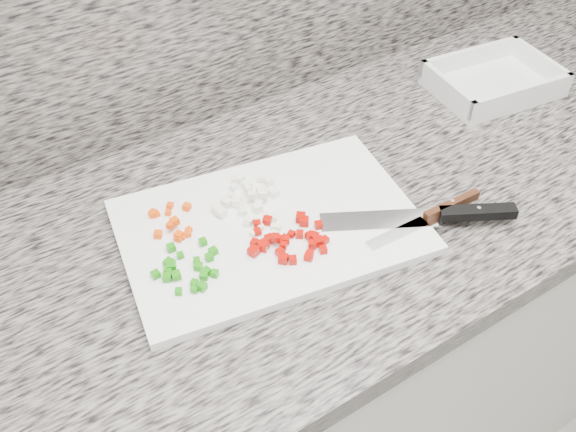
% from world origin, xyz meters
% --- Properties ---
extents(cabinet, '(3.92, 0.62, 0.86)m').
position_xyz_m(cabinet, '(0.00, 1.44, 0.43)').
color(cabinet, silver).
rests_on(cabinet, ground).
extents(countertop, '(3.96, 0.64, 0.04)m').
position_xyz_m(countertop, '(0.00, 1.44, 0.88)').
color(countertop, slate).
rests_on(countertop, cabinet).
extents(cutting_board, '(0.49, 0.37, 0.01)m').
position_xyz_m(cutting_board, '(-0.10, 1.42, 0.91)').
color(cutting_board, white).
rests_on(cutting_board, countertop).
extents(carrot_pile, '(0.08, 0.09, 0.02)m').
position_xyz_m(carrot_pile, '(-0.23, 1.50, 0.92)').
color(carrot_pile, '#F54605').
rests_on(carrot_pile, cutting_board).
extents(onion_pile, '(0.12, 0.11, 0.02)m').
position_xyz_m(onion_pile, '(-0.10, 1.48, 0.92)').
color(onion_pile, white).
rests_on(onion_pile, cutting_board).
extents(green_pepper_pile, '(0.10, 0.10, 0.01)m').
position_xyz_m(green_pepper_pile, '(-0.25, 1.40, 0.92)').
color(green_pepper_pile, '#1C820B').
rests_on(green_pepper_pile, cutting_board).
extents(red_pepper_pile, '(0.13, 0.11, 0.02)m').
position_xyz_m(red_pepper_pile, '(-0.10, 1.37, 0.92)').
color(red_pepper_pile, '#AD0902').
rests_on(red_pepper_pile, cutting_board).
extents(garlic_pile, '(0.05, 0.05, 0.01)m').
position_xyz_m(garlic_pile, '(-0.11, 1.41, 0.92)').
color(garlic_pile, '#F8EEBF').
rests_on(garlic_pile, cutting_board).
extents(chef_knife, '(0.28, 0.17, 0.02)m').
position_xyz_m(chef_knife, '(0.13, 1.28, 0.92)').
color(chef_knife, white).
rests_on(chef_knife, cutting_board).
extents(paring_knife, '(0.21, 0.02, 0.02)m').
position_xyz_m(paring_knife, '(0.13, 1.29, 0.92)').
color(paring_knife, white).
rests_on(paring_knife, cutting_board).
extents(tray, '(0.26, 0.20, 0.05)m').
position_xyz_m(tray, '(0.48, 1.52, 0.92)').
color(tray, white).
rests_on(tray, countertop).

